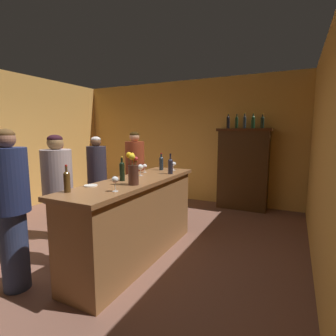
% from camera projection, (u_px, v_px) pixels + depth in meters
% --- Properties ---
extents(floor, '(8.72, 8.72, 0.00)m').
position_uv_depth(floor, '(89.00, 252.00, 3.62)').
color(floor, brown).
rests_on(floor, ground).
extents(wall_back, '(5.72, 0.12, 2.91)m').
position_uv_depth(wall_back, '(184.00, 141.00, 6.45)').
color(wall_back, gold).
rests_on(wall_back, ground).
extents(bar_counter, '(0.66, 2.33, 1.07)m').
position_uv_depth(bar_counter, '(136.00, 219.00, 3.40)').
color(bar_counter, '#8D5E36').
rests_on(bar_counter, ground).
extents(display_cabinet, '(1.12, 0.43, 1.75)m').
position_uv_depth(display_cabinet, '(243.00, 168.00, 5.58)').
color(display_cabinet, '#38220E').
rests_on(display_cabinet, ground).
extents(wine_bottle_merlot, '(0.06, 0.06, 0.28)m').
position_uv_depth(wine_bottle_merlot, '(161.00, 162.00, 4.14)').
color(wine_bottle_merlot, '#1D2833').
rests_on(wine_bottle_merlot, bar_counter).
extents(wine_bottle_chardonnay, '(0.07, 0.07, 0.30)m').
position_uv_depth(wine_bottle_chardonnay, '(170.00, 165.00, 3.76)').
color(wine_bottle_chardonnay, '#262533').
rests_on(wine_bottle_chardonnay, bar_counter).
extents(wine_bottle_syrah, '(0.07, 0.07, 0.28)m').
position_uv_depth(wine_bottle_syrah, '(67.00, 181.00, 2.61)').
color(wine_bottle_syrah, '#4B3315').
rests_on(wine_bottle_syrah, bar_counter).
extents(wine_bottle_riesling, '(0.07, 0.07, 0.31)m').
position_uv_depth(wine_bottle_riesling, '(122.00, 170.00, 3.22)').
color(wine_bottle_riesling, black).
rests_on(wine_bottle_riesling, bar_counter).
extents(wine_glass_front, '(0.08, 0.08, 0.16)m').
position_uv_depth(wine_glass_front, '(140.00, 167.00, 3.61)').
color(wine_glass_front, white).
rests_on(wine_glass_front, bar_counter).
extents(wine_glass_mid, '(0.07, 0.07, 0.13)m').
position_uv_depth(wine_glass_mid, '(145.00, 167.00, 3.90)').
color(wine_glass_mid, white).
rests_on(wine_glass_mid, bar_counter).
extents(wine_glass_rear, '(0.08, 0.08, 0.14)m').
position_uv_depth(wine_glass_rear, '(173.00, 164.00, 4.12)').
color(wine_glass_rear, white).
rests_on(wine_glass_rear, bar_counter).
extents(wine_glass_spare, '(0.07, 0.07, 0.16)m').
position_uv_depth(wine_glass_spare, '(115.00, 180.00, 2.65)').
color(wine_glass_spare, white).
rests_on(wine_glass_spare, bar_counter).
extents(flower_arrangement, '(0.14, 0.13, 0.38)m').
position_uv_depth(flower_arrangement, '(133.00, 170.00, 2.97)').
color(flower_arrangement, '#4A2A1F').
rests_on(flower_arrangement, bar_counter).
extents(cheese_plate, '(0.15, 0.15, 0.01)m').
position_uv_depth(cheese_plate, '(91.00, 186.00, 2.92)').
color(cheese_plate, white).
rests_on(cheese_plate, bar_counter).
extents(display_bottle_left, '(0.07, 0.07, 0.32)m').
position_uv_depth(display_bottle_left, '(228.00, 122.00, 5.60)').
color(display_bottle_left, black).
rests_on(display_bottle_left, display_cabinet).
extents(display_bottle_midleft, '(0.06, 0.06, 0.31)m').
position_uv_depth(display_bottle_midleft, '(237.00, 122.00, 5.52)').
color(display_bottle_midleft, '#15311D').
rests_on(display_bottle_midleft, display_cabinet).
extents(display_bottle_center, '(0.06, 0.06, 0.32)m').
position_uv_depth(display_bottle_center, '(245.00, 122.00, 5.45)').
color(display_bottle_center, '#1C2934').
rests_on(display_bottle_center, display_cabinet).
extents(display_bottle_midright, '(0.08, 0.08, 0.32)m').
position_uv_depth(display_bottle_midright, '(253.00, 122.00, 5.37)').
color(display_bottle_midright, '#13361F').
rests_on(display_bottle_midright, display_cabinet).
extents(display_bottle_right, '(0.08, 0.08, 0.30)m').
position_uv_depth(display_bottle_right, '(262.00, 122.00, 5.29)').
color(display_bottle_right, black).
rests_on(display_bottle_right, display_cabinet).
extents(patron_in_grey, '(0.34, 0.34, 1.68)m').
position_uv_depth(patron_in_grey, '(135.00, 175.00, 4.59)').
color(patron_in_grey, gray).
rests_on(patron_in_grey, ground).
extents(patron_tall, '(0.37, 0.37, 1.65)m').
position_uv_depth(patron_tall, '(58.00, 195.00, 3.23)').
color(patron_tall, maroon).
rests_on(patron_tall, ground).
extents(patron_by_cabinet, '(0.35, 0.35, 1.58)m').
position_uv_depth(patron_by_cabinet, '(60.00, 185.00, 4.02)').
color(patron_by_cabinet, '#213442').
rests_on(patron_by_cabinet, ground).
extents(patron_redhead, '(0.33, 0.33, 1.60)m').
position_uv_depth(patron_redhead, '(97.00, 179.00, 4.43)').
color(patron_redhead, '#2B2C35').
rests_on(patron_redhead, ground).
extents(patron_near_entrance, '(0.38, 0.38, 1.71)m').
position_uv_depth(patron_near_entrance, '(11.00, 204.00, 2.67)').
color(patron_near_entrance, '#283252').
rests_on(patron_near_entrance, ground).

